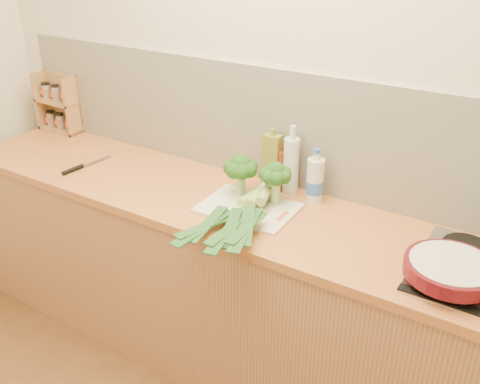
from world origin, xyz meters
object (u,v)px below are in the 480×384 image
Objects in this scene: skillet at (452,269)px; spice_rack at (60,106)px; chopping_board at (248,208)px; chefs_knife at (79,168)px.

spice_rack is at bearing -177.74° from skillet.
spice_rack is (-2.32, 0.36, 0.08)m from skillet.
skillet is (0.86, -0.10, 0.06)m from chopping_board.
chefs_knife is 0.64m from spice_rack.
chopping_board is 0.89× the size of skillet.
chopping_board is 1.49m from spice_rack.
skillet is (1.80, -0.00, 0.06)m from chefs_knife.
chopping_board is at bearing -10.25° from spice_rack.
chefs_knife is at bearing -176.49° from chopping_board.
skillet reaches higher than chefs_knife.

